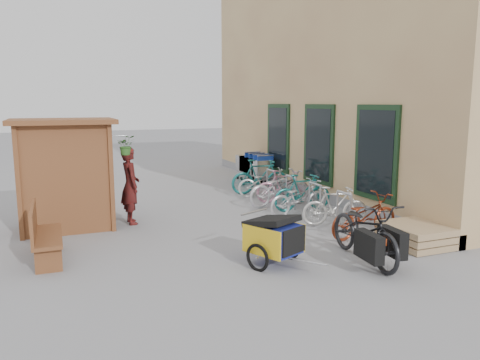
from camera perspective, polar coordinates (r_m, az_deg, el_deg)
name	(u,v)px	position (r m, az deg, el deg)	size (l,w,h in m)	color
ground	(245,243)	(9.34, 0.61, -7.66)	(80.00, 80.00, 0.00)	gray
building	(376,79)	(16.17, 16.25, 11.71)	(6.07, 13.00, 7.00)	tan
kiosk	(61,159)	(10.78, -21.03, 2.45)	(2.49, 1.65, 2.40)	brown
bike_rack	(291,189)	(12.29, 6.22, -1.07)	(0.05, 5.35, 0.86)	#A5A8AD
pallet_stack	(416,235)	(9.73, 20.61, -6.29)	(1.00, 1.20, 0.40)	tan
bench	(42,233)	(8.84, -22.96, -5.98)	(0.48, 1.58, 1.00)	brown
shopping_carts	(253,165)	(16.17, 1.65, 1.87)	(0.59, 2.00, 1.06)	silver
child_trailer	(274,236)	(8.02, 4.15, -6.87)	(1.01, 1.52, 0.90)	navy
cargo_bike	(366,231)	(8.43, 15.07, -6.07)	(0.93, 2.14, 1.09)	black
person_kiosk	(130,185)	(10.91, -13.23, -0.65)	(0.64, 0.42, 1.77)	maroon
bike_0	(364,216)	(9.94, 14.91, -4.23)	(0.60, 1.72, 0.90)	maroon
bike_1	(335,206)	(10.71, 11.51, -3.14)	(0.42, 1.50, 0.90)	silver
bike_2	(299,198)	(11.57, 7.17, -2.16)	(0.58, 1.66, 0.87)	#B9B8BD
bike_3	(303,192)	(12.05, 7.65, -1.51)	(0.45, 1.59, 0.95)	#1C7271
bike_4	(280,188)	(12.55, 4.87, -1.00)	(0.64, 1.83, 0.96)	#B9B8BD
bike_5	(283,186)	(12.98, 5.30, -0.77)	(0.43, 1.52, 0.91)	#CE85A2
bike_6	(266,183)	(13.72, 3.13, -0.33)	(0.56, 1.62, 0.85)	silver
bike_7	(260,177)	(14.14, 2.47, 0.41)	(0.50, 1.77, 1.06)	#1C7271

